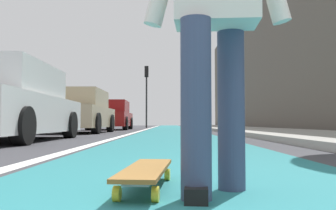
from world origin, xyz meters
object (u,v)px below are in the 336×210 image
Objects in this scene: skateboard at (146,171)px; parked_car_mid at (80,112)px; parked_car_far at (111,116)px; traffic_light at (147,85)px; skater_person at (215,2)px; parked_car_near at (5,105)px.

parked_car_mid reaches higher than skateboard.
skateboard is 17.10m from parked_car_far.
traffic_light is (7.60, -1.39, 2.38)m from parked_car_far.
skateboard is 0.52× the size of skater_person.
parked_car_mid is at bearing 17.00° from skater_person.
parked_car_far is (11.84, -0.14, 0.02)m from parked_car_near.
traffic_light reaches higher than skater_person.
parked_car_mid is at bearing 179.03° from parked_car_far.
skateboard is 24.68m from traffic_light.
traffic_light is at bearing 3.50° from skateboard.
skater_person is 6.16m from parked_car_near.
parked_car_far is at bearing -0.67° from parked_car_near.
skater_person is at bearing -163.00° from parked_car_mid.
skateboard is 0.19× the size of traffic_light.
traffic_light is (24.60, 1.84, 2.16)m from skater_person.
parked_car_mid reaches higher than parked_car_far.
parked_car_mid is at bearing -0.36° from parked_car_near.
skateboard is 0.19× the size of parked_car_far.
parked_car_far is at bearing 169.67° from traffic_light.
parked_car_far is (6.11, -0.10, -0.01)m from parked_car_mid.
skater_person is 0.36× the size of traffic_light.
skater_person is 0.38× the size of parked_car_mid.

